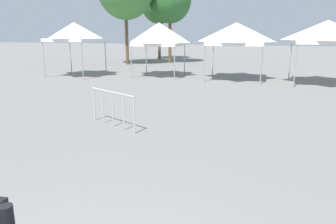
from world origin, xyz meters
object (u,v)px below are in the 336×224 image
(canopy_tent_left_of_center, at_px, (327,32))
(crowd_barrier_near_person, at_px, (112,102))
(canopy_tent_far_left, at_px, (74,32))
(tree_behind_tents_center, at_px, (170,0))
(tree_behind_tents_left, at_px, (159,4))
(canopy_tent_right_of_center, at_px, (236,34))
(canopy_tent_behind_right, at_px, (159,34))

(canopy_tent_left_of_center, relative_size, crowd_barrier_near_person, 1.81)
(canopy_tent_far_left, xyz_separation_m, tree_behind_tents_center, (2.90, 10.56, 2.78))
(tree_behind_tents_left, bearing_deg, tree_behind_tents_center, -56.02)
(canopy_tent_right_of_center, xyz_separation_m, crowd_barrier_near_person, (-2.16, -11.23, -1.91))
(canopy_tent_behind_right, bearing_deg, canopy_tent_far_left, -162.59)
(canopy_tent_behind_right, height_order, canopy_tent_right_of_center, canopy_tent_behind_right)
(tree_behind_tents_left, xyz_separation_m, crowd_barrier_near_person, (7.12, -23.51, -4.78))
(canopy_tent_behind_right, distance_m, canopy_tent_left_of_center, 9.58)
(crowd_barrier_near_person, bearing_deg, canopy_tent_far_left, 128.91)
(canopy_tent_far_left, relative_size, tree_behind_tents_center, 0.44)
(crowd_barrier_near_person, bearing_deg, canopy_tent_left_of_center, 57.49)
(canopy_tent_far_left, distance_m, crowd_barrier_near_person, 12.52)
(tree_behind_tents_left, height_order, crowd_barrier_near_person, tree_behind_tents_left)
(canopy_tent_left_of_center, distance_m, tree_behind_tents_left, 19.10)
(canopy_tent_left_of_center, bearing_deg, tree_behind_tents_left, 138.03)
(canopy_tent_far_left, height_order, canopy_tent_right_of_center, canopy_tent_far_left)
(canopy_tent_behind_right, xyz_separation_m, tree_behind_tents_left, (-4.48, 12.29, 2.90))
(tree_behind_tents_center, bearing_deg, canopy_tent_right_of_center, -51.87)
(canopy_tent_behind_right, relative_size, tree_behind_tents_left, 0.44)
(canopy_tent_right_of_center, bearing_deg, canopy_tent_behind_right, -179.94)
(tree_behind_tents_center, height_order, tree_behind_tents_left, tree_behind_tents_center)
(canopy_tent_behind_right, xyz_separation_m, canopy_tent_left_of_center, (9.57, -0.35, 0.14))
(canopy_tent_right_of_center, bearing_deg, crowd_barrier_near_person, -100.87)
(canopy_tent_far_left, bearing_deg, canopy_tent_left_of_center, 4.90)
(canopy_tent_left_of_center, xyz_separation_m, crowd_barrier_near_person, (-6.93, -10.88, -2.02))
(canopy_tent_far_left, xyz_separation_m, tree_behind_tents_left, (0.65, 13.90, 2.76))
(canopy_tent_behind_right, relative_size, canopy_tent_left_of_center, 0.97)
(canopy_tent_left_of_center, xyz_separation_m, tree_behind_tents_left, (-14.05, 12.64, 2.76))
(tree_behind_tents_center, distance_m, crowd_barrier_near_person, 21.31)
(crowd_barrier_near_person, bearing_deg, tree_behind_tents_left, 106.84)
(canopy_tent_left_of_center, bearing_deg, crowd_barrier_near_person, -122.51)
(tree_behind_tents_center, relative_size, tree_behind_tents_left, 1.01)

